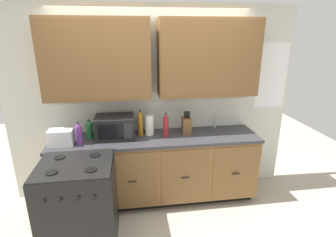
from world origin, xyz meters
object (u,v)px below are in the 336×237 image
bottle_green (89,129)px  toaster (61,137)px  bottle_amber (140,123)px  stove_range (79,203)px  bottle_red (166,125)px  microwave (115,127)px  paper_towel_roll (150,125)px  bottle_violet (79,133)px  knife_block (186,125)px

bottle_green → toaster: bearing=-149.1°
toaster → bottle_amber: bearing=10.9°
stove_range → bottle_red: (1.02, 0.63, 0.61)m
microwave → paper_towel_roll: (0.44, 0.04, -0.01)m
bottle_red → bottle_green: 0.97m
stove_range → paper_towel_roll: (0.82, 0.73, 0.59)m
microwave → bottle_green: microwave is taller
bottle_amber → bottle_violet: bearing=-165.2°
toaster → paper_towel_roll: 1.08m
knife_block → paper_towel_roll: (-0.48, 0.04, 0.01)m
bottle_amber → toaster: bearing=-169.1°
microwave → toaster: (-0.62, -0.15, -0.04)m
bottle_green → bottle_red: bearing=-5.6°
paper_towel_roll → knife_block: bearing=-4.7°
toaster → microwave: bearing=13.7°
toaster → paper_towel_roll: size_ratio=1.08×
stove_range → bottle_violet: bottle_violet is taller
bottle_violet → bottle_green: bearing=63.9°
paper_towel_roll → stove_range: bearing=-138.5°
bottle_green → bottle_amber: (0.64, 0.00, 0.05)m
microwave → bottle_violet: bottle_violet is taller
stove_range → bottle_violet: bearing=93.8°
bottle_red → stove_range: bearing=-148.5°
stove_range → knife_block: (1.30, 0.69, 0.57)m
bottle_red → bottle_green: size_ratio=1.32×
microwave → bottle_red: 0.64m
microwave → paper_towel_roll: microwave is taller
toaster → bottle_red: bearing=3.9°
bottle_violet → bottle_amber: (0.74, 0.19, 0.03)m
toaster → knife_block: knife_block is taller
microwave → bottle_violet: 0.45m
knife_block → bottle_amber: 0.60m
toaster → bottle_violet: size_ratio=0.99×
bottle_green → bottle_amber: bottle_amber is taller
microwave → bottle_green: (-0.32, 0.03, -0.02)m
stove_range → knife_block: size_ratio=3.06×
bottle_red → bottle_amber: size_ratio=0.93×
stove_range → knife_block: 1.58m
bottle_violet → knife_block: bearing=6.8°
paper_towel_roll → toaster: bearing=-170.0°
toaster → knife_block: bearing=5.5°
knife_block → paper_towel_roll: size_ratio=1.19×
bottle_violet → bottle_red: bearing=5.3°
stove_range → knife_block: bearing=27.8°
microwave → bottle_green: size_ratio=2.01×
bottle_green → knife_block: bearing=-1.5°
paper_towel_roll → bottle_green: (-0.76, -0.01, -0.01)m
knife_block → bottle_violet: (-1.34, -0.16, 0.02)m
stove_range → bottle_amber: bearing=45.8°
stove_range → bottle_green: (0.06, 0.72, 0.58)m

